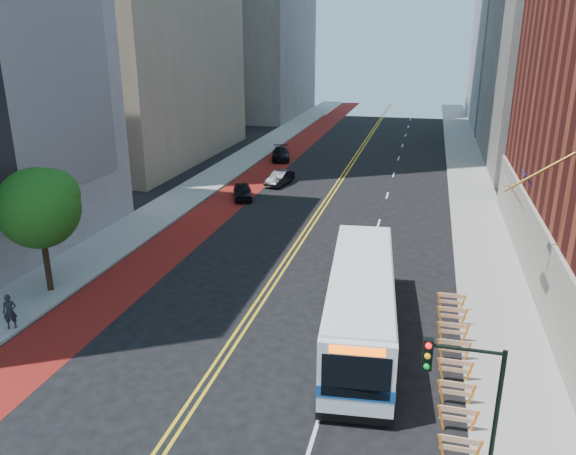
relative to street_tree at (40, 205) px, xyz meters
The scene contains 15 objects.
ground 13.68m from the street_tree, 28.25° to the right, with size 160.00×160.00×0.00m, color black.
sidewalk_left 24.45m from the street_tree, 91.81° to the left, with size 4.00×140.00×0.15m, color gray.
sidewalk_right 33.73m from the street_tree, 45.87° to the left, with size 4.00×140.00×0.15m, color gray.
bus_lane_paint 24.66m from the street_tree, 82.53° to the left, with size 3.60×140.00×0.01m, color #5F170D.
center_line_inner 26.84m from the street_tree, 65.21° to the left, with size 0.14×140.00×0.01m, color gold.
center_line_outer 26.99m from the street_tree, 64.51° to the left, with size 0.14×140.00×0.01m, color gold.
lane_dashes 36.09m from the street_tree, 63.34° to the left, with size 0.14×98.20×0.01m.
construction_barriers 21.43m from the street_tree, ahead, with size 1.42×10.91×1.00m.
street_tree is the anchor object (origin of this frame).
traffic_signal 22.79m from the street_tree, 24.82° to the right, with size 2.21×0.34×5.07m.
transit_bus 17.04m from the street_tree, ahead, with size 3.93×12.75×3.45m.
car_a 20.79m from the street_tree, 78.10° to the left, with size 1.51×3.76×1.28m, color black.
car_b 26.29m from the street_tree, 76.53° to the left, with size 1.37×3.94×1.30m, color black.
car_c 36.33m from the street_tree, 84.72° to the left, with size 1.91×4.69×1.36m, color black.
pedestrian 5.76m from the street_tree, 78.48° to the right, with size 0.61×0.40×1.68m, color black.
Camera 1 is at (7.83, -17.63, 13.14)m, focal length 35.00 mm.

